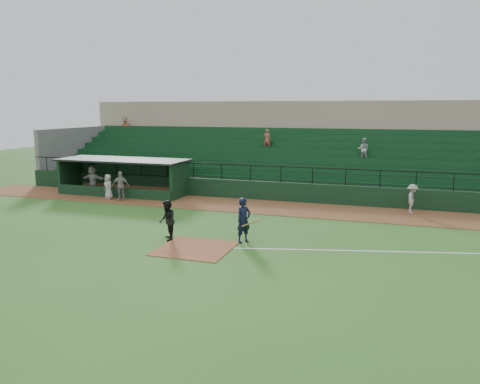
% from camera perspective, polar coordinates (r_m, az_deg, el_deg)
% --- Properties ---
extents(ground, '(90.00, 90.00, 0.00)m').
position_cam_1_polar(ground, '(20.77, -4.37, -6.12)').
color(ground, '#2C5C1E').
rests_on(ground, ground).
extents(warning_track, '(40.00, 4.00, 0.03)m').
position_cam_1_polar(warning_track, '(28.09, 1.93, -1.76)').
color(warning_track, brown).
rests_on(warning_track, ground).
extents(home_plate_dirt, '(3.00, 3.00, 0.03)m').
position_cam_1_polar(home_plate_dirt, '(19.88, -5.49, -6.84)').
color(home_plate_dirt, brown).
rests_on(home_plate_dirt, ground).
extents(foul_line, '(17.49, 4.44, 0.01)m').
position_cam_1_polar(foul_line, '(20.42, 18.40, -6.90)').
color(foul_line, white).
rests_on(foul_line, ground).
extents(stadium_structure, '(38.00, 13.08, 6.40)m').
position_cam_1_polar(stadium_structure, '(35.85, 5.79, 4.49)').
color(stadium_structure, black).
rests_on(stadium_structure, ground).
extents(dugout, '(8.90, 3.20, 2.42)m').
position_cam_1_polar(dugout, '(33.26, -13.61, 2.14)').
color(dugout, black).
rests_on(dugout, ground).
extents(batter_at_plate, '(1.19, 0.87, 1.99)m').
position_cam_1_polar(batter_at_plate, '(20.46, 0.45, -3.46)').
color(batter_at_plate, black).
rests_on(batter_at_plate, ground).
extents(umpire, '(1.03, 1.10, 1.81)m').
position_cam_1_polar(umpire, '(21.05, -8.85, -3.45)').
color(umpire, black).
rests_on(umpire, ground).
extents(runner, '(0.69, 1.10, 1.63)m').
position_cam_1_polar(runner, '(27.82, 20.23, -0.76)').
color(runner, '#A7A29C').
rests_on(runner, warning_track).
extents(dugout_player_a, '(1.17, 0.78, 1.85)m').
position_cam_1_polar(dugout_player_a, '(30.64, -14.34, 0.73)').
color(dugout_player_a, gray).
rests_on(dugout_player_a, warning_track).
extents(dugout_player_b, '(0.94, 0.85, 1.62)m').
position_cam_1_polar(dugout_player_b, '(31.28, -15.72, 0.63)').
color(dugout_player_b, '#ACA7A1').
rests_on(dugout_player_b, warning_track).
extents(dugout_player_c, '(1.81, 0.58, 1.95)m').
position_cam_1_polar(dugout_player_c, '(33.42, -17.44, 1.43)').
color(dugout_player_c, '#9F9A95').
rests_on(dugout_player_c, warning_track).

